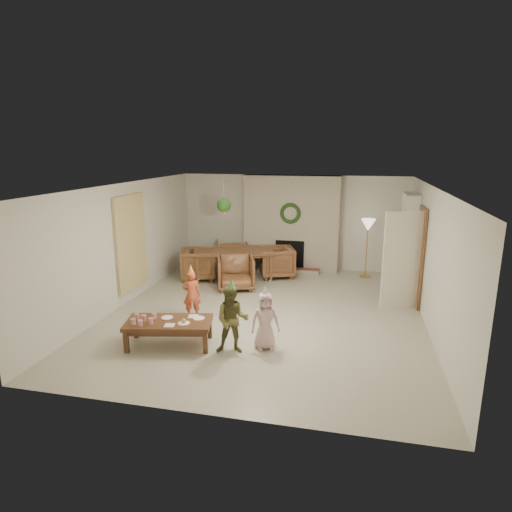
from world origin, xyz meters
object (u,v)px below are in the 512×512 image
(dining_chair_right, at_px, (277,262))
(coffee_table_top, at_px, (169,323))
(dining_chair_near, at_px, (236,273))
(dining_chair_far, at_px, (232,255))
(dining_chair_left, at_px, (199,264))
(child_red, at_px, (192,295))
(child_plaid, at_px, (232,320))
(dining_table, at_px, (234,264))
(child_pink, at_px, (265,321))

(dining_chair_right, distance_m, coffee_table_top, 4.42)
(dining_chair_near, xyz_separation_m, dining_chair_far, (-0.56, 1.65, 0.00))
(dining_chair_left, bearing_deg, dining_chair_near, -135.00)
(dining_chair_right, xyz_separation_m, coffee_table_top, (-1.03, -4.30, 0.01))
(child_red, bearing_deg, dining_chair_right, -126.90)
(coffee_table_top, distance_m, child_plaid, 1.10)
(coffee_table_top, bearing_deg, dining_table, 78.02)
(dining_table, bearing_deg, dining_chair_right, 0.00)
(dining_chair_left, xyz_separation_m, dining_chair_right, (1.86, 0.63, 0.00))
(dining_chair_near, relative_size, coffee_table_top, 0.61)
(dining_chair_near, distance_m, dining_chair_right, 1.40)
(dining_chair_near, height_order, coffee_table_top, dining_chair_near)
(dining_table, xyz_separation_m, dining_chair_far, (-0.28, 0.82, 0.04))
(dining_chair_left, distance_m, child_red, 2.57)
(dining_table, bearing_deg, dining_chair_left, -180.00)
(child_red, relative_size, child_pink, 0.99)
(dining_chair_right, relative_size, child_red, 0.90)
(dining_chair_left, relative_size, child_pink, 0.89)
(dining_chair_far, bearing_deg, child_pink, 93.36)
(child_red, xyz_separation_m, child_pink, (1.63, -0.97, 0.01))
(dining_chair_left, bearing_deg, child_pink, -163.91)
(dining_chair_right, xyz_separation_m, child_pink, (0.54, -4.06, 0.09))
(dining_chair_near, height_order, dining_chair_left, same)
(dining_chair_near, height_order, dining_chair_far, same)
(dining_table, distance_m, child_pink, 4.03)
(dining_chair_right, distance_m, child_plaid, 4.32)
(dining_chair_far, bearing_deg, dining_chair_left, 45.00)
(dining_chair_left, distance_m, child_plaid, 4.16)
(dining_table, xyz_separation_m, child_red, (-0.06, -2.74, 0.12))
(child_plaid, bearing_deg, coffee_table_top, 169.19)
(dining_table, distance_m, dining_chair_right, 1.09)
(dining_chair_right, distance_m, child_red, 3.28)
(dining_table, bearing_deg, dining_chair_near, -90.00)
(dining_chair_far, relative_size, child_red, 0.90)
(dining_chair_near, xyz_separation_m, dining_chair_right, (0.75, 1.18, 0.00))
(dining_table, xyz_separation_m, coffee_table_top, (0.00, -3.95, 0.05))
(child_plaid, xyz_separation_m, child_pink, (0.48, 0.26, -0.08))
(dining_table, height_order, child_red, child_red)
(coffee_table_top, relative_size, child_plaid, 1.27)
(dining_chair_right, xyz_separation_m, child_plaid, (0.06, -4.32, 0.16))
(child_red, bearing_deg, child_plaid, 115.71)
(child_red, bearing_deg, child_pink, 131.82)
(child_plaid, bearing_deg, dining_table, 95.64)
(dining_chair_left, distance_m, child_pink, 4.18)
(coffee_table_top, bearing_deg, child_red, 80.88)
(coffee_table_top, height_order, child_red, child_red)
(dining_table, distance_m, coffee_table_top, 3.95)
(dining_chair_far, relative_size, dining_chair_left, 1.00)
(dining_chair_far, distance_m, dining_chair_left, 1.23)
(child_pink, bearing_deg, child_red, 126.61)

